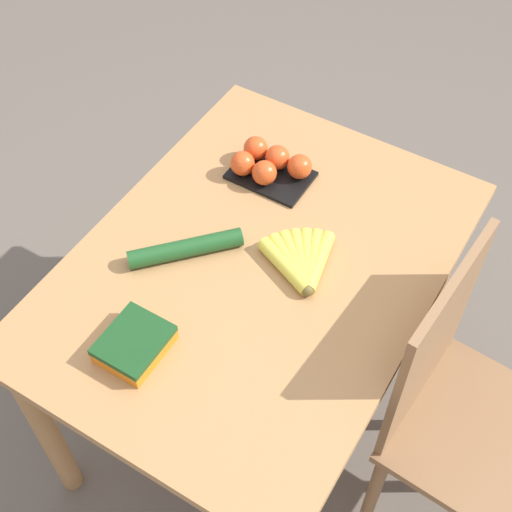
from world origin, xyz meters
TOP-DOWN VIEW (x-y plane):
  - ground_plane at (0.00, 0.00)m, footprint 12.00×12.00m
  - dining_table at (0.00, 0.00)m, footprint 1.10×0.81m
  - chair at (-0.03, 0.56)m, footprint 0.45×0.43m
  - banana_bunch at (-0.05, 0.10)m, footprint 0.19×0.18m
  - tomato_pack at (-0.28, -0.13)m, footprint 0.14×0.21m
  - carrot_bag at (0.34, -0.10)m, footprint 0.15×0.13m
  - cucumber_near at (0.06, -0.16)m, footprint 0.23×0.22m

SIDE VIEW (x-z plane):
  - ground_plane at x=0.00m, z-range 0.00..0.00m
  - chair at x=-0.03m, z-range 0.02..0.97m
  - dining_table at x=0.00m, z-range 0.26..1.01m
  - banana_bunch at x=-0.05m, z-range 0.75..0.79m
  - cucumber_near at x=0.06m, z-range 0.75..0.80m
  - carrot_bag at x=0.34m, z-range 0.76..0.81m
  - tomato_pack at x=-0.28m, z-range 0.75..0.83m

